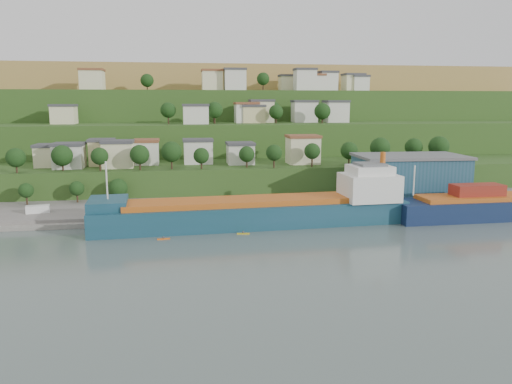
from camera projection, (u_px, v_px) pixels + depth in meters
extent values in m
plane|color=#475753|center=(264.00, 236.00, 113.43)|extent=(500.00, 500.00, 0.00)
cube|color=slate|center=(316.00, 208.00, 143.70)|extent=(220.00, 26.00, 4.00)
cube|color=slate|center=(36.00, 222.00, 126.46)|extent=(40.00, 18.00, 2.40)
cube|color=#284719|center=(236.00, 193.00, 167.89)|extent=(260.00, 32.00, 20.00)
cube|color=#284719|center=(227.00, 179.00, 197.06)|extent=(280.00, 32.00, 44.00)
cube|color=#284719|center=(221.00, 169.00, 226.24)|extent=(300.00, 32.00, 70.00)
cube|color=olive|center=(210.00, 153.00, 298.21)|extent=(360.00, 120.00, 96.00)
cube|color=beige|center=(50.00, 157.00, 156.41)|extent=(8.00, 8.17, 6.24)
cube|color=#3F3F44|center=(49.00, 145.00, 155.78)|extent=(8.60, 8.77, 0.90)
cube|color=silver|center=(69.00, 157.00, 153.25)|extent=(8.71, 8.75, 6.88)
cube|color=#3F3F44|center=(68.00, 144.00, 152.56)|extent=(9.31, 9.35, 0.90)
cube|color=beige|center=(102.00, 153.00, 159.48)|extent=(7.33, 7.62, 7.67)
cube|color=#3F3F44|center=(101.00, 140.00, 158.73)|extent=(7.93, 8.22, 0.90)
cube|color=beige|center=(118.00, 155.00, 154.19)|extent=(9.12, 7.92, 7.60)
cube|color=#3F3F44|center=(118.00, 142.00, 153.44)|extent=(9.72, 8.52, 0.90)
cube|color=silver|center=(147.00, 153.00, 162.84)|extent=(7.67, 8.89, 7.27)
cube|color=brown|center=(146.00, 141.00, 162.12)|extent=(8.27, 9.49, 0.90)
cube|color=silver|center=(198.00, 152.00, 164.44)|extent=(9.30, 7.06, 7.32)
cube|color=#3F3F44|center=(198.00, 140.00, 163.72)|extent=(9.90, 7.66, 0.90)
cube|color=silver|center=(240.00, 154.00, 163.69)|extent=(8.43, 8.73, 6.23)
cube|color=#3F3F44|center=(240.00, 144.00, 163.06)|extent=(9.03, 9.33, 0.90)
cube|color=beige|center=(303.00, 151.00, 164.13)|extent=(9.97, 8.35, 8.55)
cube|color=brown|center=(303.00, 136.00, 163.30)|extent=(10.57, 8.95, 0.90)
cube|color=beige|center=(64.00, 115.00, 186.81)|extent=(8.51, 8.44, 6.45)
cube|color=#3F3F44|center=(63.00, 105.00, 186.16)|extent=(9.11, 9.04, 0.90)
cube|color=silver|center=(196.00, 115.00, 186.22)|extent=(9.30, 7.34, 6.55)
cube|color=#3F3F44|center=(195.00, 105.00, 185.56)|extent=(9.90, 7.94, 0.90)
cube|color=silver|center=(246.00, 114.00, 197.02)|extent=(8.97, 7.90, 7.20)
cube|color=brown|center=(246.00, 103.00, 196.30)|extent=(9.57, 8.50, 0.90)
cube|color=beige|center=(253.00, 115.00, 196.78)|extent=(8.74, 7.63, 6.21)
cube|color=#3F3F44|center=(253.00, 106.00, 196.15)|extent=(9.34, 8.23, 0.90)
cube|color=beige|center=(261.00, 112.00, 199.03)|extent=(9.14, 7.16, 8.26)
cube|color=#3F3F44|center=(262.00, 101.00, 198.22)|extent=(9.74, 7.76, 0.90)
cube|color=silver|center=(304.00, 112.00, 201.85)|extent=(9.56, 7.21, 8.02)
cube|color=#3F3F44|center=(304.00, 101.00, 201.07)|extent=(10.16, 7.81, 0.90)
cube|color=silver|center=(336.00, 112.00, 202.28)|extent=(8.70, 8.87, 7.96)
cube|color=#3F3F44|center=(336.00, 101.00, 201.50)|extent=(9.30, 9.47, 0.90)
cube|color=beige|center=(92.00, 81.00, 209.07)|extent=(9.40, 8.92, 7.97)
cube|color=brown|center=(92.00, 70.00, 208.29)|extent=(10.00, 9.52, 0.90)
cube|color=beige|center=(212.00, 81.00, 217.21)|extent=(8.75, 7.46, 8.25)
cube|color=brown|center=(212.00, 70.00, 216.40)|extent=(9.35, 8.06, 0.90)
cube|color=silver|center=(235.00, 81.00, 216.37)|extent=(9.09, 8.44, 8.66)
cube|color=#3F3F44|center=(235.00, 69.00, 215.53)|extent=(9.69, 9.04, 0.90)
cube|color=beige|center=(287.00, 84.00, 229.21)|extent=(7.08, 7.08, 6.66)
cube|color=#3F3F44|center=(287.00, 76.00, 228.54)|extent=(7.68, 7.68, 0.90)
cube|color=silver|center=(305.00, 81.00, 220.17)|extent=(8.97, 7.24, 8.91)
cube|color=#3F3F44|center=(305.00, 69.00, 219.31)|extent=(9.57, 7.84, 0.90)
cube|color=silver|center=(315.00, 83.00, 221.37)|extent=(7.68, 7.15, 6.54)
cube|color=brown|center=(315.00, 75.00, 220.72)|extent=(8.28, 7.75, 0.90)
cube|color=silver|center=(328.00, 82.00, 222.49)|extent=(7.43, 7.85, 7.81)
cube|color=#3F3F44|center=(328.00, 72.00, 221.72)|extent=(8.03, 8.45, 0.90)
cube|color=beige|center=(353.00, 84.00, 231.94)|extent=(8.92, 8.22, 7.32)
cube|color=#3F3F44|center=(353.00, 74.00, 231.21)|extent=(9.52, 8.82, 0.90)
cube|color=silver|center=(359.00, 84.00, 231.51)|extent=(7.32, 8.24, 6.50)
cube|color=#3F3F44|center=(359.00, 76.00, 230.85)|extent=(7.92, 8.84, 0.90)
cylinder|color=#382619|center=(17.00, 168.00, 142.67)|extent=(0.50, 0.50, 2.91)
sphere|color=black|center=(16.00, 158.00, 142.14)|extent=(5.49, 5.49, 5.49)
cylinder|color=#382619|center=(63.00, 166.00, 147.12)|extent=(0.50, 0.50, 2.82)
sphere|color=black|center=(62.00, 156.00, 146.57)|extent=(6.16, 6.16, 6.16)
cylinder|color=#382619|center=(100.00, 166.00, 146.47)|extent=(0.50, 0.50, 3.02)
sphere|color=black|center=(100.00, 156.00, 145.96)|extent=(5.08, 5.08, 5.08)
cylinder|color=#382619|center=(140.00, 165.00, 148.49)|extent=(0.50, 0.50, 3.10)
sphere|color=black|center=(140.00, 154.00, 147.94)|extent=(5.79, 5.79, 5.79)
cylinder|color=#382619|center=(172.00, 163.00, 150.82)|extent=(0.50, 0.50, 3.58)
sphere|color=black|center=(171.00, 152.00, 150.21)|extent=(6.21, 6.21, 6.21)
cylinder|color=#382619|center=(201.00, 164.00, 151.19)|extent=(0.50, 0.50, 2.74)
sphere|color=black|center=(201.00, 156.00, 150.72)|extent=(4.80, 4.80, 4.80)
cylinder|color=#382619|center=(247.00, 163.00, 154.76)|extent=(0.50, 0.50, 2.78)
sphere|color=black|center=(247.00, 154.00, 154.28)|extent=(4.93, 4.93, 4.93)
cylinder|color=#382619|center=(274.00, 162.00, 154.06)|extent=(0.50, 0.50, 3.28)
sphere|color=black|center=(274.00, 153.00, 153.53)|extent=(5.04, 5.04, 5.04)
cylinder|color=#382619|center=(312.00, 161.00, 156.24)|extent=(0.50, 0.50, 3.55)
sphere|color=black|center=(312.00, 151.00, 155.68)|extent=(5.03, 5.03, 5.03)
cylinder|color=#382619|center=(349.00, 160.00, 160.62)|extent=(0.50, 0.50, 3.18)
sphere|color=black|center=(349.00, 151.00, 160.07)|extent=(5.55, 5.55, 5.55)
cylinder|color=#382619|center=(380.00, 159.00, 160.88)|extent=(0.50, 0.50, 3.90)
sphere|color=black|center=(380.00, 147.00, 160.23)|extent=(6.44, 6.44, 6.44)
cylinder|color=#382619|center=(413.00, 158.00, 164.22)|extent=(0.50, 0.50, 3.95)
sphere|color=black|center=(414.00, 147.00, 163.59)|extent=(5.72, 5.72, 5.72)
cylinder|color=#382619|center=(438.00, 158.00, 162.90)|extent=(0.50, 0.50, 4.03)
sphere|color=black|center=(439.00, 146.00, 162.23)|extent=(6.63, 6.63, 6.63)
cylinder|color=#382619|center=(147.00, 87.00, 217.61)|extent=(0.50, 0.50, 2.85)
sphere|color=black|center=(147.00, 80.00, 217.09)|extent=(5.70, 5.70, 5.70)
cylinder|color=#382619|center=(214.00, 119.00, 193.13)|extent=(0.50, 0.50, 3.49)
sphere|color=black|center=(214.00, 110.00, 192.57)|extent=(5.16, 5.16, 5.16)
cylinder|color=#382619|center=(273.00, 117.00, 201.93)|extent=(0.50, 0.50, 3.90)
sphere|color=black|center=(273.00, 109.00, 201.30)|extent=(5.86, 5.86, 5.86)
cylinder|color=#382619|center=(322.00, 120.00, 191.74)|extent=(0.50, 0.50, 2.90)
sphere|color=black|center=(322.00, 111.00, 191.18)|extent=(6.29, 6.29, 6.29)
cylinder|color=#382619|center=(276.00, 120.00, 191.87)|extent=(0.50, 0.50, 2.88)
sphere|color=black|center=(276.00, 112.00, 191.35)|extent=(5.44, 5.44, 5.44)
cylinder|color=#382619|center=(168.00, 119.00, 184.45)|extent=(0.50, 0.50, 3.59)
sphere|color=black|center=(168.00, 110.00, 183.85)|extent=(5.68, 5.68, 5.68)
cylinder|color=#382619|center=(263.00, 87.00, 215.96)|extent=(0.50, 0.50, 3.54)
sphere|color=black|center=(263.00, 79.00, 215.39)|extent=(5.44, 5.44, 5.44)
cylinder|color=#382619|center=(215.00, 119.00, 187.85)|extent=(0.50, 0.50, 3.50)
sphere|color=black|center=(215.00, 110.00, 187.25)|extent=(6.07, 6.07, 6.07)
cube|color=#123B45|center=(253.00, 219.00, 122.54)|extent=(77.76, 16.00, 7.72)
cube|color=#B55518|center=(244.00, 201.00, 121.41)|extent=(57.81, 12.80, 1.32)
cube|color=#123B45|center=(108.00, 204.00, 116.46)|extent=(9.43, 12.57, 2.21)
cube|color=silver|center=(369.00, 187.00, 125.80)|extent=(13.78, 11.69, 6.62)
cube|color=silver|center=(370.00, 170.00, 125.03)|extent=(10.36, 9.32, 2.21)
cube|color=#595B5E|center=(370.00, 164.00, 124.77)|extent=(6.94, 6.94, 0.66)
cylinder|color=#B55518|center=(383.00, 159.00, 125.04)|extent=(1.39, 1.39, 3.31)
cylinder|color=silver|center=(107.00, 180.00, 115.49)|extent=(0.42, 0.42, 8.83)
cube|color=silver|center=(123.00, 213.00, 117.40)|extent=(16.06, 13.23, 0.28)
cube|color=#B55518|center=(507.00, 196.00, 130.87)|extent=(48.47, 9.54, 1.10)
cylinder|color=silver|center=(414.00, 181.00, 126.01)|extent=(0.36, 0.36, 7.70)
cube|color=maroon|center=(477.00, 190.00, 129.19)|extent=(13.25, 5.64, 2.86)
cube|color=navy|center=(409.00, 178.00, 147.09)|extent=(30.74, 19.26, 12.00)
cube|color=#595B5E|center=(410.00, 156.00, 145.97)|extent=(31.78, 20.30, 0.80)
cube|color=white|center=(38.00, 211.00, 127.92)|extent=(6.15, 3.63, 2.69)
cube|color=silver|center=(94.00, 215.00, 127.30)|extent=(4.60, 1.94, 0.90)
cube|color=orange|center=(164.00, 239.00, 110.41)|extent=(2.85, 0.78, 0.21)
sphere|color=#3F3F44|center=(163.00, 237.00, 110.34)|extent=(0.49, 0.49, 0.49)
cube|color=gold|center=(243.00, 234.00, 114.81)|extent=(2.96, 0.96, 0.22)
sphere|color=#3F3F44|center=(243.00, 232.00, 114.75)|extent=(0.51, 0.51, 0.51)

